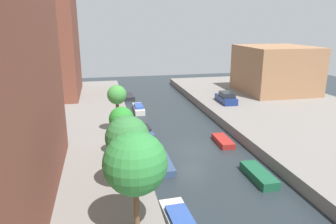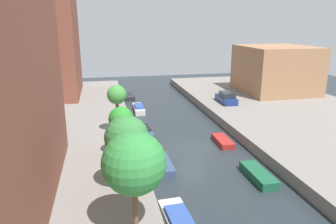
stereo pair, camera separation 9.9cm
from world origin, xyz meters
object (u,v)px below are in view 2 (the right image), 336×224
at_px(street_tree_1, 127,138).
at_px(moored_boat_right_2, 258,175).
at_px(street_tree_0, 134,163).
at_px(moored_boat_left_3, 145,131).
at_px(moored_boat_left_5, 128,97).
at_px(street_tree_2, 121,120).
at_px(street_tree_3, 117,96).
at_px(moored_boat_left_2, 162,164).
at_px(moored_boat_left_4, 139,108).
at_px(low_block_right, 276,69).
at_px(parked_car, 226,98).
at_px(apartment_tower_far, 37,19).
at_px(moored_boat_left_1, 178,220).
at_px(moored_boat_right_3, 223,141).

height_order(street_tree_1, moored_boat_right_2, street_tree_1).
xyz_separation_m(street_tree_0, moored_boat_left_3, (2.78, 16.81, -4.35)).
bearing_deg(moored_boat_left_5, street_tree_2, -96.09).
relative_size(street_tree_3, moored_boat_left_2, 1.21).
bearing_deg(moored_boat_left_5, moored_boat_left_4, -84.85).
bearing_deg(low_block_right, street_tree_3, -150.78).
relative_size(street_tree_2, parked_car, 0.94).
distance_m(apartment_tower_far, moored_boat_left_2, 30.23).
xyz_separation_m(street_tree_3, moored_boat_right_2, (9.72, -9.93, -4.31)).
bearing_deg(street_tree_2, apartment_tower_far, 111.41).
bearing_deg(moored_boat_left_5, moored_boat_left_3, -89.16).
relative_size(street_tree_3, moored_boat_right_2, 1.20).
bearing_deg(moored_boat_right_2, moored_boat_left_1, -149.43).
distance_m(street_tree_0, street_tree_2, 9.71).
distance_m(street_tree_0, parked_car, 28.45).
distance_m(moored_boat_left_3, moored_boat_right_2, 13.38).
xyz_separation_m(apartment_tower_far, moored_boat_left_3, (12.25, -17.03, -11.42)).
relative_size(moored_boat_left_2, moored_boat_right_3, 1.15).
bearing_deg(street_tree_3, street_tree_1, -90.00).
bearing_deg(moored_boat_left_1, moored_boat_right_2, 30.57).
distance_m(low_block_right, moored_boat_left_5, 22.82).
relative_size(moored_boat_left_3, moored_boat_right_2, 1.02).
xyz_separation_m(apartment_tower_far, low_block_right, (34.00, -4.82, -7.31)).
bearing_deg(moored_boat_right_3, moored_boat_left_3, 149.42).
distance_m(street_tree_1, moored_boat_left_5, 29.53).
bearing_deg(parked_car, moored_boat_left_1, -118.05).
height_order(street_tree_1, moored_boat_left_5, street_tree_1).
bearing_deg(moored_boat_left_1, street_tree_1, 128.22).
relative_size(street_tree_3, moored_boat_left_1, 1.19).
bearing_deg(apartment_tower_far, low_block_right, -8.07).
xyz_separation_m(street_tree_2, moored_boat_left_3, (2.78, 7.13, -3.63)).
height_order(street_tree_1, moored_boat_right_3, street_tree_1).
height_order(apartment_tower_far, moored_boat_left_4, apartment_tower_far).
bearing_deg(street_tree_3, apartment_tower_far, 117.07).
distance_m(street_tree_2, moored_boat_left_1, 9.61).
xyz_separation_m(street_tree_2, moored_boat_left_4, (3.23, 16.08, -3.57)).
bearing_deg(moored_boat_right_3, moored_boat_right_2, -90.64).
height_order(apartment_tower_far, parked_car, apartment_tower_far).
bearing_deg(moored_boat_left_2, moored_boat_right_2, -27.59).
relative_size(moored_boat_left_4, moored_boat_left_5, 1.18).
distance_m(moored_boat_left_2, moored_boat_left_3, 7.96).
xyz_separation_m(low_block_right, moored_boat_left_5, (-21.99, 4.42, -4.18)).
bearing_deg(moored_boat_left_5, street_tree_0, -94.33).
xyz_separation_m(street_tree_1, moored_boat_left_4, (3.23, 21.45, -4.01)).
distance_m(street_tree_3, moored_boat_left_4, 11.72).
distance_m(street_tree_2, moored_boat_left_2, 4.89).
xyz_separation_m(moored_boat_left_1, moored_boat_left_5, (0.02, 32.32, -0.13)).
bearing_deg(moored_boat_left_3, apartment_tower_far, 125.73).
height_order(moored_boat_left_2, moored_boat_left_5, moored_boat_left_5).
xyz_separation_m(apartment_tower_far, moored_boat_left_5, (12.01, -0.41, -11.49)).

